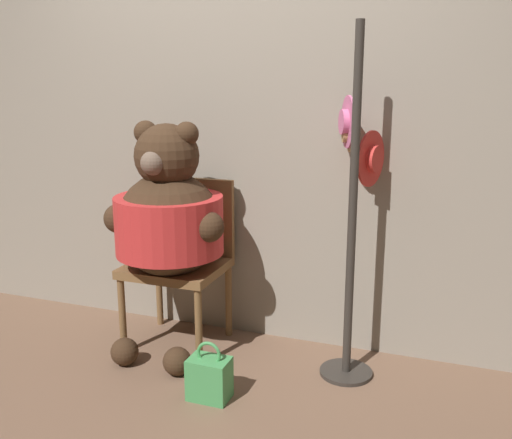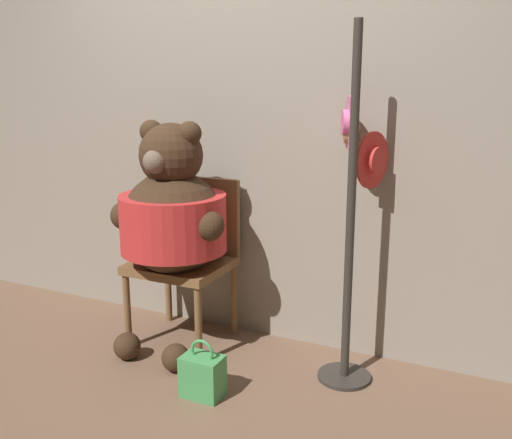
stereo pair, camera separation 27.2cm
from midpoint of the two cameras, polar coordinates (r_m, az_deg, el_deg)
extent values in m
plane|color=brown|center=(3.15, -3.66, -15.32)|extent=(14.00, 14.00, 0.00)
cube|color=gray|center=(3.38, 1.66, 8.02)|extent=(8.00, 0.10, 2.38)
cylinder|color=brown|center=(3.40, -10.49, -9.03)|extent=(0.04, 0.04, 0.45)
cylinder|color=brown|center=(3.16, -3.30, -10.61)|extent=(0.04, 0.04, 0.45)
cylinder|color=brown|center=(3.72, -6.70, -6.83)|extent=(0.04, 0.04, 0.45)
cylinder|color=brown|center=(3.51, 0.02, -8.06)|extent=(0.04, 0.04, 0.45)
cube|color=brown|center=(3.35, -5.24, -4.63)|extent=(0.54, 0.48, 0.05)
cube|color=brown|center=(3.47, -3.46, 0.46)|extent=(0.54, 0.04, 0.47)
sphere|color=#3D2819|center=(3.21, -5.88, -0.35)|extent=(0.59, 0.59, 0.59)
cylinder|color=red|center=(3.21, -5.88, -0.35)|extent=(0.60, 0.60, 0.32)
sphere|color=#3D2819|center=(3.14, -6.05, 6.41)|extent=(0.35, 0.35, 0.35)
sphere|color=#3D2819|center=(3.20, -8.02, 8.70)|extent=(0.13, 0.13, 0.13)
sphere|color=#3D2819|center=(3.07, -4.11, 8.59)|extent=(0.13, 0.13, 0.13)
sphere|color=brown|center=(3.02, -7.52, 5.74)|extent=(0.13, 0.13, 0.13)
sphere|color=#3D2819|center=(3.30, -10.70, 0.37)|extent=(0.16, 0.16, 0.16)
sphere|color=#3D2819|center=(3.01, -2.06, -0.67)|extent=(0.16, 0.16, 0.16)
sphere|color=#3D2819|center=(3.32, -10.44, -12.39)|extent=(0.15, 0.15, 0.15)
sphere|color=#3D2819|center=(3.16, -5.54, -13.64)|extent=(0.15, 0.15, 0.15)
cylinder|color=#332D28|center=(3.17, 11.35, -15.17)|extent=(0.28, 0.28, 0.02)
cylinder|color=#332D28|center=(2.85, 12.19, 0.75)|extent=(0.04, 0.04, 1.80)
cylinder|color=tan|center=(2.97, 12.19, 8.32)|extent=(0.07, 0.18, 0.19)
cylinder|color=tan|center=(2.97, 12.19, 8.32)|extent=(0.10, 0.11, 0.09)
cylinder|color=red|center=(2.96, 14.18, 5.76)|extent=(0.10, 0.28, 0.29)
cylinder|color=red|center=(2.96, 14.18, 5.76)|extent=(0.12, 0.16, 0.14)
cylinder|color=#D16693|center=(2.95, 11.97, 9.46)|extent=(0.12, 0.25, 0.27)
cylinder|color=#D16693|center=(2.95, 11.97, 9.46)|extent=(0.12, 0.15, 0.13)
cube|color=#479E56|center=(2.91, -2.61, -15.45)|extent=(0.20, 0.14, 0.21)
torus|color=#479E56|center=(2.85, -2.64, -13.12)|extent=(0.13, 0.02, 0.13)
camera|label=1|loc=(0.14, -87.40, 0.63)|focal=40.00mm
camera|label=2|loc=(0.14, 92.60, -0.63)|focal=40.00mm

